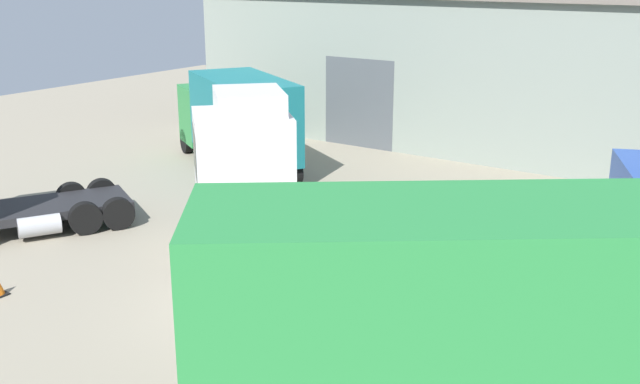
{
  "coord_description": "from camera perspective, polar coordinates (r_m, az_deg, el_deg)",
  "views": [
    {
      "loc": [
        9.21,
        -11.66,
        7.14
      ],
      "look_at": [
        -1.14,
        3.41,
        1.6
      ],
      "focal_mm": 42.0,
      "sensor_mm": 36.0,
      "label": 1
    }
  ],
  "objects": [
    {
      "name": "ground_plane",
      "position": [
        16.49,
        -3.47,
        -8.84
      ],
      "size": [
        60.0,
        60.0,
        0.0
      ],
      "primitive_type": "plane",
      "color": "gray"
    },
    {
      "name": "box_truck_green",
      "position": [
        27.16,
        -6.39,
        5.67
      ],
      "size": [
        7.37,
        5.75,
        3.45
      ],
      "rotation": [
        0.0,
        0.0,
        2.6
      ],
      "color": "#28843D",
      "rests_on": "ground_plane"
    },
    {
      "name": "tractor_unit_white",
      "position": [
        19.42,
        -4.4,
        1.31
      ],
      "size": [
        6.44,
        6.51,
        4.17
      ],
      "rotation": [
        0.0,
        0.0,
        -2.34
      ],
      "color": "silver",
      "rests_on": "ground_plane"
    },
    {
      "name": "container_trailer_orange",
      "position": [
        10.95,
        18.01,
        -8.48
      ],
      "size": [
        9.59,
        8.06,
        4.12
      ],
      "rotation": [
        0.0,
        0.0,
        -2.5
      ],
      "color": "#28843D",
      "rests_on": "ground_plane"
    },
    {
      "name": "warehouse_building",
      "position": [
        30.42,
        16.75,
        8.54
      ],
      "size": [
        30.13,
        6.61,
        6.2
      ],
      "color": "gray",
      "rests_on": "ground_plane"
    }
  ]
}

